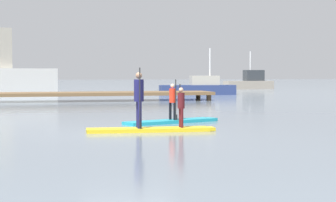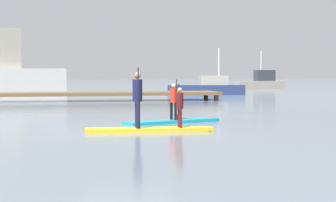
# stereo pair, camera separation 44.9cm
# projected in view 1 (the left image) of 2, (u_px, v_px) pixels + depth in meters

# --- Properties ---
(ground_plane) EXTENTS (240.00, 240.00, 0.00)m
(ground_plane) POSITION_uv_depth(u_px,v_px,m) (131.00, 133.00, 15.72)
(ground_plane) COLOR slate
(paddleboard_near) EXTENTS (3.38, 1.84, 0.10)m
(paddleboard_near) POSITION_uv_depth(u_px,v_px,m) (172.00, 121.00, 18.90)
(paddleboard_near) COLOR #1E9EB2
(paddleboard_near) RESTS_ON ground
(paddler_child_solo) EXTENTS (0.27, 0.38, 1.30)m
(paddler_child_solo) POSITION_uv_depth(u_px,v_px,m) (173.00, 99.00, 18.86)
(paddler_child_solo) COLOR black
(paddler_child_solo) RESTS_ON paddleboard_near
(paddleboard_far) EXTENTS (3.56, 0.91, 0.10)m
(paddleboard_far) POSITION_uv_depth(u_px,v_px,m) (151.00, 130.00, 16.13)
(paddleboard_far) COLOR gold
(paddleboard_far) RESTS_ON ground
(paddler_adult) EXTENTS (0.29, 0.49, 1.65)m
(paddler_adult) POSITION_uv_depth(u_px,v_px,m) (139.00, 96.00, 16.02)
(paddler_adult) COLOR #19194C
(paddler_adult) RESTS_ON paddleboard_far
(paddler_child_front) EXTENTS (0.21, 0.39, 1.19)m
(paddler_child_front) POSITION_uv_depth(u_px,v_px,m) (181.00, 105.00, 16.26)
(paddler_child_front) COLOR #4C1419
(paddler_child_front) RESTS_ON paddleboard_far
(fishing_boat_green_midground) EXTENTS (5.54, 1.56, 3.38)m
(fishing_boat_green_midground) POSITION_uv_depth(u_px,v_px,m) (199.00, 88.00, 42.56)
(fishing_boat_green_midground) COLOR navy
(fishing_boat_green_midground) RESTS_ON ground
(motor_boat_small_navy) EXTENTS (5.18, 1.97, 3.68)m
(motor_boat_small_navy) POSITION_uv_depth(u_px,v_px,m) (250.00, 82.00, 57.64)
(motor_boat_small_navy) COLOR #9E9384
(motor_boat_small_navy) RESTS_ON ground
(floating_dock) EXTENTS (13.52, 2.70, 0.50)m
(floating_dock) POSITION_uv_depth(u_px,v_px,m) (95.00, 94.00, 33.39)
(floating_dock) COLOR brown
(floating_dock) RESTS_ON ground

